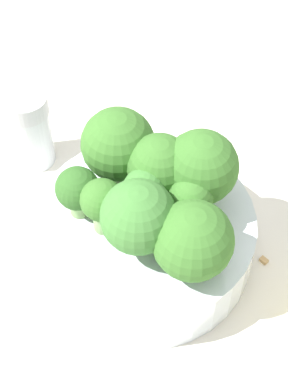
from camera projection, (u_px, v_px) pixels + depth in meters
name	position (u px, v px, depth m)	size (l,w,h in m)	color
ground_plane	(144.00, 252.00, 0.54)	(3.00, 3.00, 0.00)	silver
bowl	(144.00, 236.00, 0.52)	(0.18, 0.18, 0.05)	silver
broccoli_floret_0	(190.00, 202.00, 0.47)	(0.03, 0.03, 0.05)	#84AD66
broccoli_floret_1	(138.00, 217.00, 0.45)	(0.06, 0.06, 0.07)	#8EB770
broccoli_floret_2	(160.00, 167.00, 0.48)	(0.05, 0.05, 0.06)	#7A9E5B
broccoli_floret_3	(102.00, 203.00, 0.47)	(0.03, 0.03, 0.05)	#84AD66
broccoli_floret_4	(120.00, 145.00, 0.50)	(0.06, 0.06, 0.07)	#84AD66
broccoli_floret_5	(78.00, 190.00, 0.48)	(0.03, 0.03, 0.05)	#84AD66
broccoli_floret_6	(193.00, 241.00, 0.45)	(0.06, 0.06, 0.06)	#8EB770
broccoli_floret_7	(141.00, 190.00, 0.47)	(0.03, 0.03, 0.05)	#84AD66
broccoli_floret_8	(202.00, 170.00, 0.48)	(0.06, 0.06, 0.07)	#8EB770
pepper_shaker	(30.00, 129.00, 0.57)	(0.04, 0.04, 0.08)	silver
almond_crumb_0	(264.00, 259.00, 0.53)	(0.01, 0.00, 0.01)	tan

